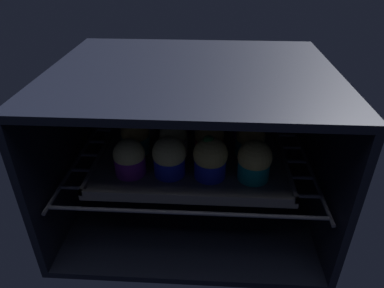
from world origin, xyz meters
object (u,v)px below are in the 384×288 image
object	(u,v)px
muffin_row1_col0	(135,136)
muffin_row0_col2	(210,158)
muffin_row0_col3	(254,161)
muffin_row1_col1	(173,139)
muffin_row1_col3	(250,140)
muffin_row2_col2	(212,121)
muffin_row0_col0	(129,158)
muffin_row0_col1	(169,157)
muffin_row2_col0	(142,120)
muffin_row1_col2	(209,138)
baking_tray	(192,155)
muffin_row2_col1	(177,121)
muffin_row2_col3	(246,122)

from	to	relation	value
muffin_row1_col0	muffin_row0_col2	bearing A→B (deg)	-27.58
muffin_row0_col3	muffin_row1_col1	bearing A→B (deg)	153.77
muffin_row0_col2	muffin_row1_col0	bearing A→B (deg)	152.42
muffin_row1_col3	muffin_row2_col2	bearing A→B (deg)	135.99
muffin_row0_col0	muffin_row1_col1	world-z (taller)	muffin_row1_col1
muffin_row0_col0	muffin_row2_col2	size ratio (longest dim) A/B	0.88
muffin_row0_col2	muffin_row1_col0	world-z (taller)	muffin_row0_col2
muffin_row0_col0	muffin_row1_col1	size ratio (longest dim) A/B	0.96
muffin_row0_col1	muffin_row1_col0	distance (cm)	12.46
muffin_row1_col1	muffin_row1_col3	xyz separation A→B (cm)	(17.57, 0.44, 0.06)
muffin_row0_col3	muffin_row2_col0	size ratio (longest dim) A/B	1.04
muffin_row1_col1	muffin_row1_col2	distance (cm)	8.23
muffin_row0_col3	muffin_row1_col3	xyz separation A→B (cm)	(0.01, 9.09, -0.25)
muffin_row0_col3	muffin_row2_col2	distance (cm)	19.81
muffin_row1_col0	muffin_row2_col2	size ratio (longest dim) A/B	0.93
muffin_row0_col2	muffin_row2_col2	size ratio (longest dim) A/B	1.06
muffin_row0_col0	baking_tray	bearing A→B (deg)	34.45
baking_tray	muffin_row0_col0	size ratio (longest dim) A/B	5.35
baking_tray	muffin_row2_col0	size ratio (longest dim) A/B	5.05
baking_tray	muffin_row1_col2	bearing A→B (deg)	0.04
muffin_row1_col1	muffin_row1_col2	bearing A→B (deg)	2.67
muffin_row0_col0	muffin_row2_col0	world-z (taller)	muffin_row2_col0
muffin_row0_col1	muffin_row1_col0	xyz separation A→B (cm)	(-8.90, 8.72, -0.23)
muffin_row2_col1	muffin_row0_col2	bearing A→B (deg)	-63.31
muffin_row0_col0	muffin_row0_col2	bearing A→B (deg)	-0.67
muffin_row0_col2	muffin_row2_col0	bearing A→B (deg)	134.63
muffin_row0_col0	muffin_row0_col2	world-z (taller)	muffin_row0_col2
baking_tray	muffin_row2_col0	xyz separation A→B (cm)	(-13.14, 8.78, 4.38)
muffin_row0_col2	muffin_row0_col3	world-z (taller)	muffin_row0_col2
muffin_row0_col3	baking_tray	bearing A→B (deg)	145.80
muffin_row0_col1	muffin_row1_col2	bearing A→B (deg)	46.09
muffin_row1_col2	baking_tray	bearing A→B (deg)	-179.96
muffin_row0_col3	muffin_row2_col3	xyz separation A→B (cm)	(-0.21, 17.96, -0.34)
muffin_row2_col0	muffin_row2_col2	distance (cm)	17.54
baking_tray	muffin_row1_col2	distance (cm)	6.03
baking_tray	muffin_row2_col3	bearing A→B (deg)	34.29
muffin_row0_col2	muffin_row1_col3	world-z (taller)	muffin_row0_col2
muffin_row1_col0	muffin_row1_col2	xyz separation A→B (cm)	(17.08, -0.22, 0.08)
muffin_row1_col0	muffin_row1_col1	xyz separation A→B (cm)	(8.86, -0.61, -0.09)
muffin_row1_col0	muffin_row2_col0	size ratio (longest dim) A/B	0.99
muffin_row0_col1	muffin_row1_col0	size ratio (longest dim) A/B	1.05
muffin_row1_col1	muffin_row1_col0	bearing A→B (deg)	176.09
muffin_row0_col3	muffin_row1_col3	world-z (taller)	muffin_row0_col3
baking_tray	muffin_row1_col3	bearing A→B (deg)	0.26
muffin_row0_col1	muffin_row2_col3	xyz separation A→B (cm)	(17.32, 17.42, -0.36)
baking_tray	muffin_row1_col0	distance (cm)	13.87
muffin_row2_col1	muffin_row0_col0	bearing A→B (deg)	-116.00
muffin_row1_col0	muffin_row2_col0	distance (cm)	8.55
baking_tray	muffin_row0_col0	bearing A→B (deg)	-145.55
muffin_row1_col2	muffin_row1_col3	xyz separation A→B (cm)	(9.35, 0.06, -0.11)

